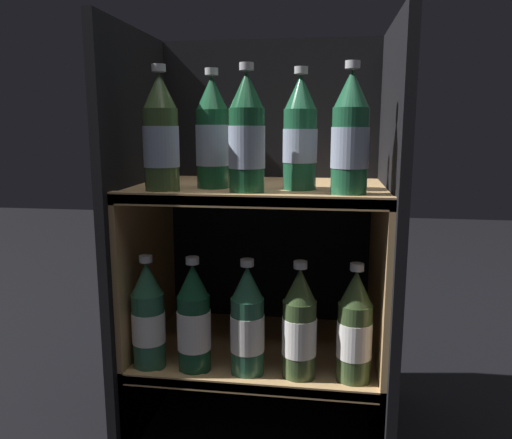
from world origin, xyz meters
TOP-DOWN VIEW (x-y plane):
  - fridge_back_wall at (0.00, 0.37)m, footprint 0.58×0.02m
  - fridge_side_left at (-0.28, 0.18)m, footprint 0.02×0.40m
  - fridge_side_right at (0.28, 0.18)m, footprint 0.02×0.40m
  - shelf_lower at (0.00, 0.17)m, footprint 0.54×0.36m
  - shelf_upper at (0.00, 0.17)m, footprint 0.54×0.36m
  - bottle_upper_front_0 at (-0.18, 0.05)m, footprint 0.07×0.07m
  - bottle_upper_front_1 at (-0.01, 0.05)m, footprint 0.07×0.07m
  - bottle_upper_front_2 at (0.19, 0.05)m, footprint 0.07×0.07m
  - bottle_upper_back_0 at (-0.09, 0.13)m, footprint 0.07×0.07m
  - bottle_upper_back_1 at (0.09, 0.13)m, footprint 0.07×0.07m
  - bottle_lower_front_0 at (-0.22, 0.05)m, footprint 0.07×0.07m
  - bottle_lower_front_1 at (-0.12, 0.05)m, footprint 0.07×0.07m
  - bottle_lower_front_2 at (-0.01, 0.05)m, footprint 0.07×0.07m
  - bottle_lower_front_3 at (0.10, 0.05)m, footprint 0.07×0.07m
  - bottle_lower_front_4 at (0.21, 0.05)m, footprint 0.07×0.07m

SIDE VIEW (x-z plane):
  - shelf_lower at x=0.00m, z-range 0.06..0.26m
  - bottle_lower_front_1 at x=-0.12m, z-range 0.18..0.42m
  - bottle_lower_front_3 at x=0.10m, z-range 0.18..0.42m
  - bottle_lower_front_2 at x=-0.01m, z-range 0.18..0.42m
  - bottle_lower_front_4 at x=0.21m, z-range 0.18..0.42m
  - bottle_lower_front_0 at x=-0.22m, z-range 0.18..0.42m
  - shelf_upper at x=0.00m, z-range 0.12..0.69m
  - fridge_back_wall at x=0.00m, z-range 0.00..0.90m
  - fridge_side_left at x=-0.28m, z-range 0.00..0.90m
  - fridge_side_right at x=0.28m, z-range 0.00..0.90m
  - bottle_upper_back_0 at x=-0.09m, z-range 0.55..0.80m
  - bottle_upper_front_1 at x=-0.01m, z-range 0.55..0.80m
  - bottle_upper_front_0 at x=-0.18m, z-range 0.55..0.80m
  - bottle_upper_front_2 at x=0.19m, z-range 0.55..0.80m
  - bottle_upper_back_1 at x=0.09m, z-range 0.55..0.80m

